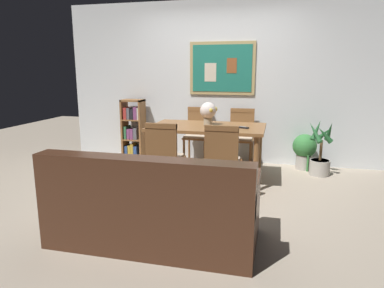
{
  "coord_description": "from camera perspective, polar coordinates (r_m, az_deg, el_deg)",
  "views": [
    {
      "loc": [
        0.95,
        -4.11,
        1.51
      ],
      "look_at": [
        -0.01,
        -0.21,
        0.65
      ],
      "focal_mm": 32.46,
      "sensor_mm": 36.0,
      "label": 1
    }
  ],
  "objects": [
    {
      "name": "dining_chair_far_left",
      "position": [
        5.69,
        0.97,
        2.24
      ],
      "size": [
        0.4,
        0.41,
        0.91
      ],
      "color": "brown",
      "rests_on": "ground_plane"
    },
    {
      "name": "ground_plane",
      "position": [
        4.48,
        0.83,
        -7.6
      ],
      "size": [
        12.0,
        12.0,
        0.0
      ],
      "primitive_type": "plane",
      "color": "tan"
    },
    {
      "name": "dining_table",
      "position": [
        4.81,
        2.54,
        1.92
      ],
      "size": [
        1.56,
        0.94,
        0.76
      ],
      "color": "brown",
      "rests_on": "ground_plane"
    },
    {
      "name": "bookshelf",
      "position": [
        6.04,
        -9.61,
        2.24
      ],
      "size": [
        0.36,
        0.28,
        1.02
      ],
      "color": "brown",
      "rests_on": "ground_plane"
    },
    {
      "name": "wall_back_with_painting",
      "position": [
        5.8,
        4.51,
        10.02
      ],
      "size": [
        5.2,
        0.14,
        2.6
      ],
      "color": "silver",
      "rests_on": "ground_plane"
    },
    {
      "name": "potted_palm",
      "position": [
        5.37,
        20.32,
        -1.86
      ],
      "size": [
        0.38,
        0.39,
        0.81
      ],
      "color": "#B2ADA3",
      "rests_on": "ground_plane"
    },
    {
      "name": "dining_chair_near_left",
      "position": [
        4.17,
        -4.61,
        -1.46
      ],
      "size": [
        0.4,
        0.41,
        0.91
      ],
      "color": "brown",
      "rests_on": "ground_plane"
    },
    {
      "name": "tv_remote",
      "position": [
        4.62,
        8.4,
        2.7
      ],
      "size": [
        0.16,
        0.1,
        0.02
      ],
      "color": "black",
      "rests_on": "dining_table"
    },
    {
      "name": "dining_chair_near_right",
      "position": [
        4.01,
        5.04,
        -2.02
      ],
      "size": [
        0.4,
        0.41,
        0.91
      ],
      "color": "brown",
      "rests_on": "ground_plane"
    },
    {
      "name": "dining_chair_far_right",
      "position": [
        5.55,
        8.1,
        1.87
      ],
      "size": [
        0.4,
        0.41,
        0.91
      ],
      "color": "brown",
      "rests_on": "ground_plane"
    },
    {
      "name": "flower_vase",
      "position": [
        4.84,
        2.69,
        5.33
      ],
      "size": [
        0.24,
        0.23,
        0.32
      ],
      "color": "tan",
      "rests_on": "dining_table"
    },
    {
      "name": "leather_couch",
      "position": [
        3.13,
        -6.48,
        -10.57
      ],
      "size": [
        1.8,
        0.84,
        0.84
      ],
      "color": "#472819",
      "rests_on": "ground_plane"
    },
    {
      "name": "potted_ivy",
      "position": [
        5.62,
        18.0,
        -0.85
      ],
      "size": [
        0.36,
        0.36,
        0.57
      ],
      "color": "#B2ADA3",
      "rests_on": "ground_plane"
    }
  ]
}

